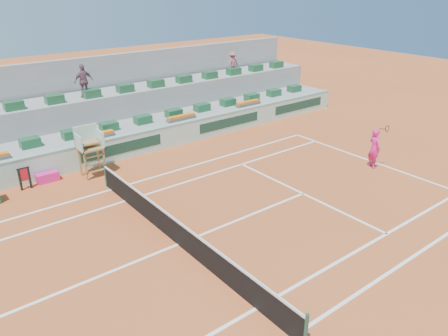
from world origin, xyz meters
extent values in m
plane|color=#AA4A21|center=(0.00, 0.00, 0.00)|extent=(90.00, 90.00, 0.00)
cube|color=#989895|center=(0.00, 10.70, 0.60)|extent=(36.00, 4.00, 1.20)
cube|color=#989895|center=(0.00, 12.30, 1.30)|extent=(36.00, 2.40, 2.60)
cube|color=#989895|center=(0.00, 13.90, 2.20)|extent=(36.00, 0.40, 4.40)
cube|color=#EE1F89|center=(-1.92, 8.06, 0.22)|extent=(0.98, 0.43, 0.43)
imported|color=#724C5B|center=(1.73, 11.87, 3.50)|extent=(1.08, 0.51, 1.79)
imported|color=#A3515B|center=(12.08, 11.93, 3.34)|extent=(0.98, 0.58, 1.48)
cube|color=white|center=(11.88, 0.00, 0.01)|extent=(0.12, 10.97, 0.01)
cube|color=white|center=(0.00, 5.49, 0.01)|extent=(23.77, 0.12, 0.01)
cube|color=white|center=(0.00, -4.12, 0.01)|extent=(23.77, 0.12, 0.01)
cube|color=white|center=(0.00, 4.12, 0.01)|extent=(23.77, 0.12, 0.01)
cube|color=white|center=(6.40, 0.00, 0.01)|extent=(0.12, 8.23, 0.01)
cube|color=white|center=(0.00, 0.00, 0.01)|extent=(12.80, 0.12, 0.01)
cube|color=white|center=(11.73, 0.00, 0.01)|extent=(0.30, 0.12, 0.01)
cube|color=black|center=(0.00, 0.00, 0.46)|extent=(0.03, 11.87, 0.92)
cube|color=silver|center=(0.00, 0.00, 0.95)|extent=(0.06, 11.87, 0.07)
cylinder|color=#1D4535|center=(0.00, -5.94, 0.55)|extent=(0.10, 0.10, 1.10)
cylinder|color=#1D4535|center=(0.00, 5.94, 0.55)|extent=(0.10, 0.10, 1.10)
cube|color=#A8D3C0|center=(0.00, 8.50, 0.60)|extent=(36.00, 0.30, 1.20)
cube|color=#7EA998|center=(0.00, 8.50, 1.23)|extent=(36.00, 0.34, 0.06)
cube|color=#153A2C|center=(2.00, 8.34, 0.65)|extent=(4.40, 0.02, 0.56)
cube|color=#153A2C|center=(9.00, 8.34, 0.65)|extent=(4.40, 0.02, 0.56)
cube|color=#153A2C|center=(15.00, 8.34, 0.65)|extent=(4.40, 0.02, 0.56)
cube|color=olive|center=(-0.45, 7.05, 0.68)|extent=(0.08, 0.08, 1.35)
cube|color=olive|center=(0.45, 7.05, 0.68)|extent=(0.08, 0.08, 1.35)
cube|color=olive|center=(-0.45, 7.75, 0.68)|extent=(0.08, 0.08, 1.35)
cube|color=olive|center=(0.45, 7.75, 0.68)|extent=(0.08, 0.08, 1.35)
cube|color=olive|center=(0.00, 7.40, 1.39)|extent=(1.10, 0.90, 0.08)
cube|color=#A8D3C0|center=(0.00, 7.78, 1.90)|extent=(1.10, 0.08, 1.00)
cube|color=#A8D3C0|center=(-0.52, 7.40, 1.75)|extent=(0.06, 0.90, 0.80)
cube|color=#A8D3C0|center=(0.52, 7.40, 1.75)|extent=(0.06, 0.90, 0.80)
cube|color=olive|center=(0.00, 7.50, 1.63)|extent=(0.80, 0.60, 0.08)
cube|color=olive|center=(0.00, 7.05, 0.35)|extent=(0.90, 0.08, 0.06)
cube|color=olive|center=(0.00, 7.05, 0.75)|extent=(0.90, 0.08, 0.06)
cube|color=olive|center=(0.00, 7.05, 1.10)|extent=(0.90, 0.08, 0.06)
cube|color=#1B512E|center=(-2.00, 9.80, 1.42)|extent=(0.90, 0.60, 0.44)
cube|color=#1B512E|center=(0.00, 9.80, 1.42)|extent=(0.90, 0.60, 0.44)
cube|color=#1B512E|center=(2.00, 9.80, 1.42)|extent=(0.90, 0.60, 0.44)
cube|color=#1B512E|center=(4.00, 9.80, 1.42)|extent=(0.90, 0.60, 0.44)
cube|color=#1B512E|center=(6.00, 9.80, 1.42)|extent=(0.90, 0.60, 0.44)
cube|color=#1B512E|center=(8.00, 9.80, 1.42)|extent=(0.90, 0.60, 0.44)
cube|color=#1B512E|center=(10.00, 9.80, 1.42)|extent=(0.90, 0.60, 0.44)
cube|color=#1B512E|center=(12.00, 9.80, 1.42)|extent=(0.90, 0.60, 0.44)
cube|color=#1B512E|center=(14.00, 9.80, 1.42)|extent=(0.90, 0.60, 0.44)
cube|color=#1B512E|center=(16.00, 9.80, 1.42)|extent=(0.90, 0.60, 0.44)
cube|color=#1B512E|center=(-2.00, 11.70, 2.82)|extent=(0.90, 0.60, 0.44)
cube|color=#1B512E|center=(0.00, 11.70, 2.82)|extent=(0.90, 0.60, 0.44)
cube|color=#1B512E|center=(2.00, 11.70, 2.82)|extent=(0.90, 0.60, 0.44)
cube|color=#1B512E|center=(4.00, 11.70, 2.82)|extent=(0.90, 0.60, 0.44)
cube|color=#1B512E|center=(6.00, 11.70, 2.82)|extent=(0.90, 0.60, 0.44)
cube|color=#1B512E|center=(8.00, 11.70, 2.82)|extent=(0.90, 0.60, 0.44)
cube|color=#1B512E|center=(10.00, 11.70, 2.82)|extent=(0.90, 0.60, 0.44)
cube|color=#1B512E|center=(12.00, 11.70, 2.82)|extent=(0.90, 0.60, 0.44)
cube|color=#1B512E|center=(14.00, 11.70, 2.82)|extent=(0.90, 0.60, 0.44)
cube|color=#1B512E|center=(16.00, 11.70, 2.82)|extent=(0.90, 0.60, 0.44)
cube|color=#535353|center=(1.00, 9.00, 1.28)|extent=(1.80, 0.36, 0.16)
cube|color=orange|center=(1.00, 9.00, 1.42)|extent=(1.70, 0.32, 0.12)
cube|color=#535353|center=(6.00, 9.00, 1.28)|extent=(1.80, 0.36, 0.16)
cube|color=orange|center=(6.00, 9.00, 1.42)|extent=(1.70, 0.32, 0.12)
cube|color=#535353|center=(11.00, 9.00, 1.28)|extent=(1.80, 0.36, 0.16)
cube|color=orange|center=(11.00, 9.00, 1.42)|extent=(1.70, 0.32, 0.12)
cube|color=black|center=(-3.13, 7.85, 0.50)|extent=(0.09, 0.09, 1.00)
cube|color=black|center=(-2.73, 7.85, 0.50)|extent=(0.09, 0.09, 1.00)
cube|color=black|center=(-2.93, 7.85, 1.00)|extent=(0.53, 0.07, 0.06)
cube|color=red|center=(-2.93, 7.83, 0.70)|extent=(0.39, 0.04, 0.56)
imported|color=#EE1F89|center=(11.28, -0.07, 0.99)|extent=(0.68, 0.84, 1.97)
cylinder|color=black|center=(11.28, -0.37, 2.05)|extent=(0.03, 0.35, 0.09)
torus|color=black|center=(11.28, -0.59, 2.12)|extent=(0.31, 0.08, 0.31)
camera|label=1|loc=(-6.69, -11.22, 8.59)|focal=35.00mm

